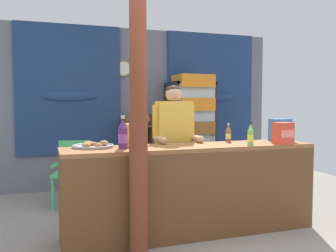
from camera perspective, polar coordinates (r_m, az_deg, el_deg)
name	(u,v)px	position (r m, az deg, el deg)	size (l,w,h in m)	color
ground_plane	(166,215)	(4.66, -0.23, -13.58)	(7.57, 7.57, 0.00)	gray
back_wall_curtained	(134,105)	(6.18, -5.31, 3.22)	(4.95, 0.22, 2.58)	slate
stall_counter	(195,182)	(3.83, 4.24, -8.58)	(2.67, 0.56, 0.93)	#935B33
timber_post	(138,119)	(3.28, -4.60, 1.12)	(0.19, 0.17, 2.58)	brown
drink_fridge	(191,127)	(5.97, 3.56, -0.08)	(0.68, 0.67, 1.81)	#232328
bottle_shelf_rack	(138,150)	(5.96, -4.58, -3.75)	(0.48, 0.28, 1.18)	brown
plastic_lawn_chair	(72,169)	(5.15, -14.53, -6.38)	(0.55, 0.55, 0.86)	#4CC675
shopkeeper	(174,136)	(4.28, 0.92, -1.55)	(0.51, 0.42, 1.57)	#28282D
soda_bottle_grape_soda	(123,135)	(3.60, -6.96, -1.35)	(0.09, 0.09, 0.32)	#56286B
soda_bottle_lime_soda	(250,135)	(3.95, 12.60, -1.42)	(0.06, 0.06, 0.25)	#75C64C
soda_bottle_iced_tea	(228,134)	(4.28, 9.27, -1.23)	(0.06, 0.06, 0.21)	brown
snack_box_crackers	(283,133)	(4.17, 17.33, -1.09)	(0.18, 0.16, 0.23)	#E5422D
snack_box_choco_powder	(136,135)	(3.86, -5.01, -1.33)	(0.20, 0.13, 0.23)	gold
snack_box_biscuit	(280,130)	(4.49, 16.91, -0.59)	(0.23, 0.15, 0.26)	#3D75B7
pastry_tray	(93,146)	(3.76, -11.44, -2.97)	(0.41, 0.41, 0.07)	#BCBCC1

